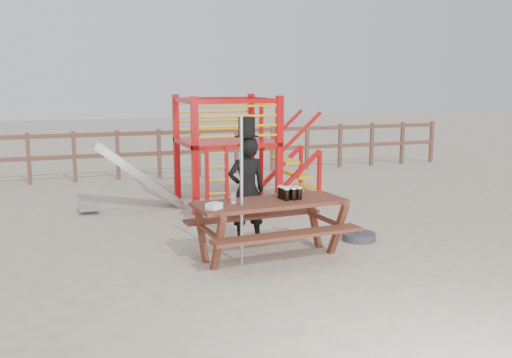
% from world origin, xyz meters
% --- Properties ---
extents(ground, '(60.00, 60.00, 0.00)m').
position_xyz_m(ground, '(0.00, 0.00, 0.00)').
color(ground, beige).
rests_on(ground, ground).
extents(back_fence, '(15.09, 0.09, 1.20)m').
position_xyz_m(back_fence, '(0.00, 7.00, 0.74)').
color(back_fence, brown).
rests_on(back_fence, ground).
extents(playground_fort, '(4.71, 1.84, 2.10)m').
position_xyz_m(playground_fort, '(0.12, 3.58, 1.07)').
color(playground_fort, red).
rests_on(playground_fort, ground).
extents(picnic_table, '(2.12, 1.54, 0.78)m').
position_xyz_m(picnic_table, '(-0.26, -0.01, 0.49)').
color(picnic_table, brown).
rests_on(picnic_table, ground).
extents(man_with_hat, '(0.58, 0.39, 1.86)m').
position_xyz_m(man_with_hat, '(-0.32, 0.78, 0.83)').
color(man_with_hat, black).
rests_on(man_with_hat, ground).
extents(metal_pole, '(0.04, 0.04, 1.93)m').
position_xyz_m(metal_pole, '(-0.70, -0.13, 0.96)').
color(metal_pole, '#B2B2B7').
rests_on(metal_pole, ground).
extents(parasol_base, '(0.50, 0.50, 0.21)m').
position_xyz_m(parasol_base, '(1.30, 0.33, 0.06)').
color(parasol_base, '#38383D').
rests_on(parasol_base, ground).
extents(paper_bag, '(0.23, 0.22, 0.08)m').
position_xyz_m(paper_bag, '(-1.10, -0.24, 0.82)').
color(paper_bag, white).
rests_on(paper_bag, picnic_table).
extents(stout_pints, '(0.28, 0.27, 0.17)m').
position_xyz_m(stout_pints, '(0.03, 0.02, 0.87)').
color(stout_pints, black).
rests_on(stout_pints, picnic_table).
extents(empty_glasses, '(0.08, 0.08, 0.15)m').
position_xyz_m(empty_glasses, '(-0.77, 0.01, 0.85)').
color(empty_glasses, silver).
rests_on(empty_glasses, picnic_table).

